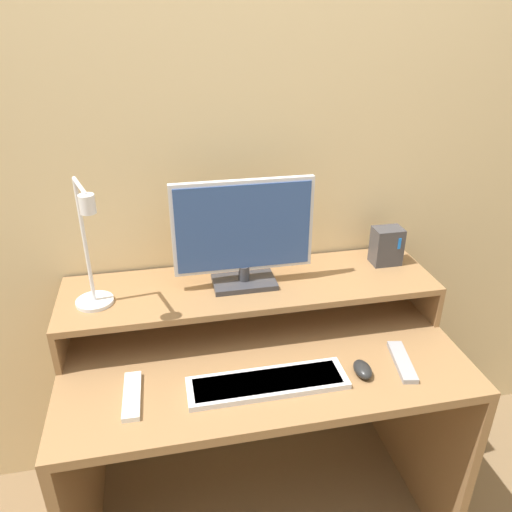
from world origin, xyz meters
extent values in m
cube|color=beige|center=(0.00, 0.71, 1.25)|extent=(6.00, 0.05, 2.50)
cube|color=olive|center=(0.00, 0.34, 0.73)|extent=(1.25, 0.68, 0.03)
cube|color=olive|center=(-0.61, 0.34, 0.36)|extent=(0.03, 0.68, 0.71)
cube|color=olive|center=(0.61, 0.34, 0.36)|extent=(0.03, 0.68, 0.71)
cube|color=olive|center=(-0.62, 0.51, 0.80)|extent=(0.02, 0.34, 0.13)
cube|color=olive|center=(0.62, 0.51, 0.80)|extent=(0.02, 0.34, 0.13)
cube|color=olive|center=(0.00, 0.51, 0.88)|extent=(1.25, 0.34, 0.02)
cube|color=#38383D|center=(-0.02, 0.50, 0.90)|extent=(0.21, 0.13, 0.02)
cylinder|color=#38383D|center=(-0.02, 0.50, 0.93)|extent=(0.04, 0.04, 0.05)
cube|color=silver|center=(-0.02, 0.51, 1.10)|extent=(0.45, 0.02, 0.31)
cube|color=#2D4C8C|center=(-0.02, 0.49, 1.10)|extent=(0.43, 0.01, 0.28)
cylinder|color=silver|center=(-0.50, 0.48, 0.90)|extent=(0.12, 0.12, 0.01)
cylinder|color=silver|center=(-0.50, 0.48, 1.10)|extent=(0.01, 0.01, 0.39)
cylinder|color=silver|center=(-0.48, 0.41, 1.30)|extent=(0.06, 0.15, 0.01)
cylinder|color=silver|center=(-0.46, 0.33, 1.27)|extent=(0.04, 0.04, 0.05)
cube|color=#3D3D42|center=(0.51, 0.55, 0.96)|extent=(0.10, 0.07, 0.14)
cube|color=#1972F2|center=(0.53, 0.52, 0.98)|extent=(0.01, 0.00, 0.04)
cube|color=silver|center=(-0.02, 0.17, 0.75)|extent=(0.46, 0.13, 0.02)
cube|color=#AFAFB3|center=(-0.02, 0.17, 0.76)|extent=(0.43, 0.10, 0.01)
ellipsoid|color=black|center=(0.27, 0.16, 0.76)|extent=(0.05, 0.08, 0.04)
cube|color=white|center=(-0.40, 0.19, 0.75)|extent=(0.05, 0.19, 0.02)
cube|color=#99999E|center=(0.41, 0.18, 0.75)|extent=(0.08, 0.19, 0.02)
camera|label=1|loc=(-0.28, -0.93, 1.72)|focal=35.00mm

